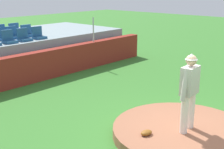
{
  "coord_description": "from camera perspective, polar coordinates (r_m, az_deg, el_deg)",
  "views": [
    {
      "loc": [
        -6.3,
        -3.32,
        3.53
      ],
      "look_at": [
        0.0,
        2.28,
        1.14
      ],
      "focal_mm": 50.31,
      "sensor_mm": 36.0,
      "label": 1
    }
  ],
  "objects": [
    {
      "name": "stadium_chair_14",
      "position": [
        15.02,
        -17.18,
        7.59
      ],
      "size": [
        0.48,
        0.44,
        0.5
      ],
      "rotation": [
        0.0,
        0.0,
        3.14
      ],
      "color": "#235281",
      "rests_on": "bleacher_platform"
    },
    {
      "name": "stadium_chair_3",
      "position": [
        13.11,
        -15.75,
        6.6
      ],
      "size": [
        0.48,
        0.44,
        0.5
      ],
      "rotation": [
        0.0,
        0.0,
        3.14
      ],
      "color": "#235281",
      "rests_on": "bleacher_platform"
    },
    {
      "name": "baseball",
      "position": [
        8.72,
        14.01,
        -6.58
      ],
      "size": [
        0.07,
        0.07,
        0.07
      ],
      "primitive_type": "sphere",
      "color": "white",
      "rests_on": "pitchers_mound"
    },
    {
      "name": "stadium_chair_8",
      "position": [
        13.86,
        -17.64,
        6.91
      ],
      "size": [
        0.48,
        0.44,
        0.5
      ],
      "rotation": [
        0.0,
        0.0,
        3.14
      ],
      "color": "#235281",
      "rests_on": "bleacher_platform"
    },
    {
      "name": "stadium_chair_4",
      "position": [
        13.51,
        -13.25,
        7.02
      ],
      "size": [
        0.48,
        0.44,
        0.5
      ],
      "rotation": [
        0.0,
        0.0,
        3.14
      ],
      "color": "#235281",
      "rests_on": "bleacher_platform"
    },
    {
      "name": "pitchers_mound",
      "position": [
        7.89,
        12.69,
        -10.18
      ],
      "size": [
        3.38,
        3.38,
        0.24
      ],
      "primitive_type": "cylinder",
      "color": "#9B6044",
      "rests_on": "ground_plane"
    },
    {
      "name": "pitcher",
      "position": [
        7.35,
        13.9,
        -2.2
      ],
      "size": [
        0.78,
        0.31,
        1.85
      ],
      "rotation": [
        0.0,
        0.0,
        0.07
      ],
      "color": "white",
      "rests_on": "pitchers_mound"
    },
    {
      "name": "brick_barrier",
      "position": [
        12.06,
        -15.24,
        1.02
      ],
      "size": [
        13.0,
        0.4,
        1.12
      ],
      "primitive_type": "cube",
      "color": "maroon",
      "rests_on": "ground_plane"
    },
    {
      "name": "stadium_chair_9",
      "position": [
        14.25,
        -15.13,
        7.34
      ],
      "size": [
        0.48,
        0.44,
        0.5
      ],
      "rotation": [
        0.0,
        0.0,
        3.14
      ],
      "color": "#235281",
      "rests_on": "bleacher_platform"
    },
    {
      "name": "fielding_glove",
      "position": [
        7.33,
        6.27,
        -10.47
      ],
      "size": [
        0.33,
        0.25,
        0.11
      ],
      "primitive_type": "ellipsoid",
      "rotation": [
        0.0,
        0.0,
        2.97
      ],
      "color": "brown",
      "rests_on": "pitchers_mound"
    },
    {
      "name": "stadium_chair_2",
      "position": [
        12.75,
        -18.28,
        6.14
      ],
      "size": [
        0.48,
        0.44,
        0.5
      ],
      "rotation": [
        0.0,
        0.0,
        3.14
      ],
      "color": "#235281",
      "rests_on": "bleacher_platform"
    },
    {
      "name": "ground_plane",
      "position": [
        7.94,
        12.63,
        -10.95
      ],
      "size": [
        60.0,
        60.0,
        0.0
      ],
      "primitive_type": "plane",
      "color": "#35762A"
    },
    {
      "name": "fence_post_right",
      "position": [
        14.03,
        -3.41,
        8.16
      ],
      "size": [
        0.06,
        0.06,
        1.08
      ],
      "primitive_type": "cylinder",
      "color": "silver",
      "rests_on": "brick_barrier"
    },
    {
      "name": "stadium_chair_13",
      "position": [
        14.67,
        -19.5,
        7.21
      ],
      "size": [
        0.48,
        0.44,
        0.5
      ],
      "rotation": [
        0.0,
        0.0,
        3.14
      ],
      "color": "#235281",
      "rests_on": "bleacher_platform"
    }
  ]
}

